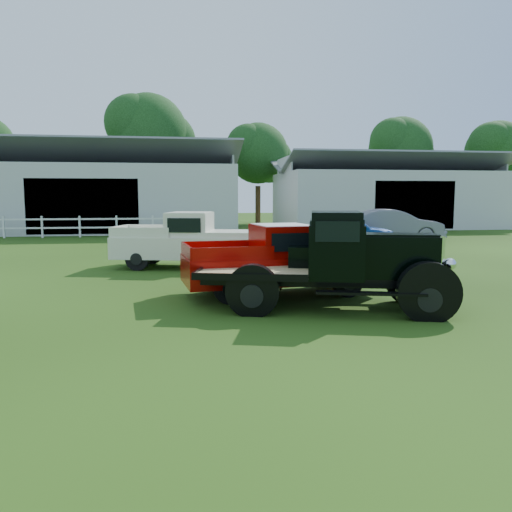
{
  "coord_description": "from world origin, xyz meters",
  "views": [
    {
      "loc": [
        -1.27,
        -8.91,
        2.27
      ],
      "look_at": [
        0.2,
        1.2,
        1.05
      ],
      "focal_mm": 35.0,
      "sensor_mm": 36.0,
      "label": 1
    }
  ],
  "objects": [
    {
      "name": "ground",
      "position": [
        0.0,
        0.0,
        0.0
      ],
      "size": [
        120.0,
        120.0,
        0.0
      ],
      "primitive_type": "plane",
      "color": "#1C330A"
    },
    {
      "name": "shed_left",
      "position": [
        -7.0,
        26.0,
        2.8
      ],
      "size": [
        18.8,
        10.2,
        5.6
      ],
      "primitive_type": null,
      "color": "silver",
      "rests_on": "ground"
    },
    {
      "name": "shed_right",
      "position": [
        14.0,
        27.0,
        2.6
      ],
      "size": [
        16.8,
        9.2,
        5.2
      ],
      "primitive_type": null,
      "color": "silver",
      "rests_on": "ground"
    },
    {
      "name": "fence_rail",
      "position": [
        -8.0,
        20.0,
        0.6
      ],
      "size": [
        14.2,
        0.16,
        1.2
      ],
      "primitive_type": null,
      "color": "white",
      "rests_on": "ground"
    },
    {
      "name": "tree_b",
      "position": [
        -4.0,
        34.0,
        5.75
      ],
      "size": [
        6.9,
        6.9,
        11.5
      ],
      "primitive_type": null,
      "color": "black",
      "rests_on": "ground"
    },
    {
      "name": "tree_c",
      "position": [
        5.0,
        33.0,
        4.5
      ],
      "size": [
        5.4,
        5.4,
        9.0
      ],
      "primitive_type": null,
      "color": "black",
      "rests_on": "ground"
    },
    {
      "name": "tree_d",
      "position": [
        18.0,
        34.0,
        5.0
      ],
      "size": [
        6.0,
        6.0,
        10.0
      ],
      "primitive_type": null,
      "color": "black",
      "rests_on": "ground"
    },
    {
      "name": "tree_e",
      "position": [
        26.0,
        32.0,
        4.75
      ],
      "size": [
        5.7,
        5.7,
        9.5
      ],
      "primitive_type": null,
      "color": "black",
      "rests_on": "ground"
    },
    {
      "name": "vintage_flatbed",
      "position": [
        1.65,
        0.75,
        0.99
      ],
      "size": [
        5.32,
        3.17,
        1.97
      ],
      "primitive_type": null,
      "rotation": [
        0.0,
        0.0,
        -0.26
      ],
      "color": "black",
      "rests_on": "ground"
    },
    {
      "name": "red_pickup",
      "position": [
        0.9,
        2.36,
        0.83
      ],
      "size": [
        4.7,
        2.28,
        1.65
      ],
      "primitive_type": null,
      "rotation": [
        0.0,
        0.0,
        0.12
      ],
      "color": "#940703",
      "rests_on": "ground"
    },
    {
      "name": "white_pickup",
      "position": [
        -1.16,
        7.12,
        0.87
      ],
      "size": [
        5.04,
        2.89,
        1.74
      ],
      "primitive_type": null,
      "rotation": [
        0.0,
        0.0,
        -0.23
      ],
      "color": "beige",
      "rests_on": "ground"
    },
    {
      "name": "misc_car_blue",
      "position": [
        6.16,
        12.98,
        0.72
      ],
      "size": [
        4.26,
        1.83,
        1.43
      ],
      "primitive_type": "imported",
      "rotation": [
        0.0,
        0.0,
        1.61
      ],
      "color": "navy",
      "rests_on": "ground"
    },
    {
      "name": "misc_car_grey",
      "position": [
        9.11,
        14.86,
        0.81
      ],
      "size": [
        5.07,
        2.13,
        1.63
      ],
      "primitive_type": "imported",
      "rotation": [
        0.0,
        0.0,
        1.49
      ],
      "color": "slate",
      "rests_on": "ground"
    }
  ]
}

